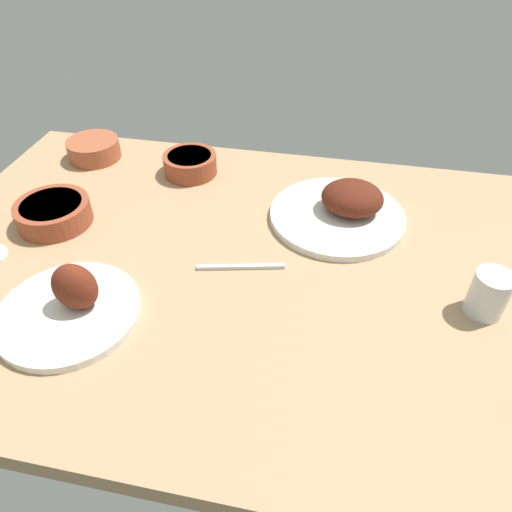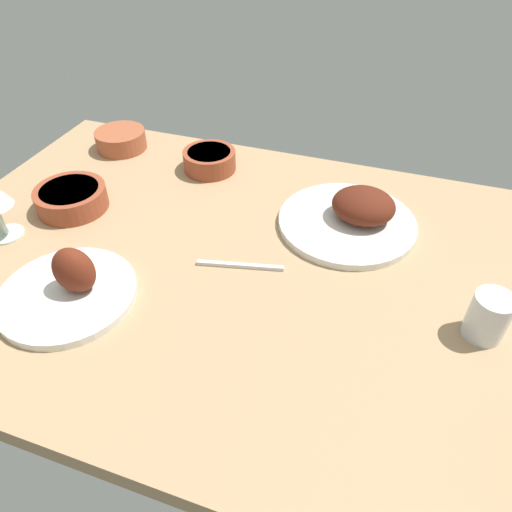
# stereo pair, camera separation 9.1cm
# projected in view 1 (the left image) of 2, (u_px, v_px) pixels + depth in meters

# --- Properties ---
(dining_table) EXTENTS (1.40, 0.90, 0.04)m
(dining_table) POSITION_uv_depth(u_px,v_px,m) (256.00, 271.00, 0.94)
(dining_table) COLOR tan
(dining_table) RESTS_ON ground
(plate_center_main) EXTENTS (0.29, 0.29, 0.08)m
(plate_center_main) POSITION_uv_depth(u_px,v_px,m) (344.00, 208.00, 1.03)
(plate_center_main) COLOR silver
(plate_center_main) RESTS_ON dining_table
(plate_far_side) EXTENTS (0.25, 0.25, 0.10)m
(plate_far_side) POSITION_uv_depth(u_px,v_px,m) (71.00, 305.00, 0.81)
(plate_far_side) COLOR silver
(plate_far_side) RESTS_ON dining_table
(bowl_pasta) EXTENTS (0.16, 0.16, 0.05)m
(bowl_pasta) POSITION_uv_depth(u_px,v_px,m) (53.00, 212.00, 1.01)
(bowl_pasta) COLOR brown
(bowl_pasta) RESTS_ON dining_table
(bowl_soup) EXTENTS (0.13, 0.13, 0.05)m
(bowl_soup) POSITION_uv_depth(u_px,v_px,m) (94.00, 148.00, 1.23)
(bowl_soup) COLOR #A35133
(bowl_soup) RESTS_ON dining_table
(bowl_potatoes) EXTENTS (0.13, 0.13, 0.05)m
(bowl_potatoes) POSITION_uv_depth(u_px,v_px,m) (190.00, 163.00, 1.17)
(bowl_potatoes) COLOR brown
(bowl_potatoes) RESTS_ON dining_table
(water_tumbler) EXTENTS (0.07, 0.07, 0.08)m
(water_tumbler) POSITION_uv_depth(u_px,v_px,m) (489.00, 294.00, 0.81)
(water_tumbler) COLOR silver
(water_tumbler) RESTS_ON dining_table
(fork_loose) EXTENTS (0.17, 0.05, 0.01)m
(fork_loose) POSITION_uv_depth(u_px,v_px,m) (241.00, 267.00, 0.92)
(fork_loose) COLOR silver
(fork_loose) RESTS_ON dining_table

